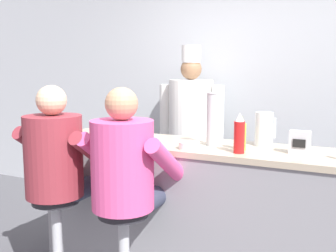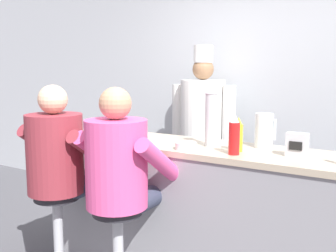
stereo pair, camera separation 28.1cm
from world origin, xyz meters
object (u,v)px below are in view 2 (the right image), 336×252
diner_seated_maroon (59,159)px  cook_in_whites_near (202,126)px  ketchup_bottle_red (234,135)px  water_pitcher_clear (264,130)px  breakfast_plate (112,133)px  cup_stack_steel (211,120)px  napkin_dispenser_chrome (297,145)px  mustard_bottle_yellow (238,136)px  diner_seated_pink (120,170)px  cereal_bowl (186,146)px  coffee_mug_white (137,131)px

diner_seated_maroon → cook_in_whites_near: size_ratio=0.81×
ketchup_bottle_red → water_pitcher_clear: ketchup_bottle_red is taller
ketchup_bottle_red → breakfast_plate: (-1.12, 0.18, -0.11)m
diner_seated_maroon → cup_stack_steel: bearing=27.8°
breakfast_plate → cup_stack_steel: bearing=-1.6°
napkin_dispenser_chrome → mustard_bottle_yellow: bearing=-173.7°
breakfast_plate → cook_in_whites_near: 1.14m
napkin_dispenser_chrome → diner_seated_pink: size_ratio=0.10×
cereal_bowl → napkin_dispenser_chrome: napkin_dispenser_chrome is taller
ketchup_bottle_red → breakfast_plate: size_ratio=1.05×
coffee_mug_white → cup_stack_steel: cup_stack_steel is taller
breakfast_plate → napkin_dispenser_chrome: bearing=-1.5°
ketchup_bottle_red → cook_in_whites_near: (-0.88, 1.29, -0.16)m
cereal_bowl → cook_in_whites_near: cook_in_whites_near is taller
water_pitcher_clear → diner_seated_pink: size_ratio=0.16×
mustard_bottle_yellow → cereal_bowl: bearing=-159.6°
cereal_bowl → diner_seated_maroon: bearing=-158.9°
cup_stack_steel → breakfast_plate: bearing=178.4°
mustard_bottle_yellow → breakfast_plate: (-1.11, 0.08, -0.09)m
diner_seated_pink → breakfast_plate: bearing=133.5°
water_pitcher_clear → cereal_bowl: bearing=-141.5°
mustard_bottle_yellow → napkin_dispenser_chrome: size_ratio=1.52×
cereal_bowl → cook_in_whites_near: bearing=112.6°
ketchup_bottle_red → breakfast_plate: ketchup_bottle_red is taller
cereal_bowl → napkin_dispenser_chrome: bearing=13.2°
breakfast_plate → diner_seated_pink: (0.50, -0.52, -0.12)m
water_pitcher_clear → cook_in_whites_near: cook_in_whites_near is taller
water_pitcher_clear → diner_seated_maroon: (-1.26, -0.66, -0.22)m
breakfast_plate → diner_seated_pink: 0.73m
cup_stack_steel → cereal_bowl: bearing=-119.5°
coffee_mug_white → diner_seated_pink: bearing=-63.5°
mustard_bottle_yellow → napkin_dispenser_chrome: (0.36, 0.04, -0.03)m
cook_in_whites_near → mustard_bottle_yellow: bearing=-54.1°
napkin_dispenser_chrome → cook_in_whites_near: size_ratio=0.08×
cup_stack_steel → cook_in_whites_near: size_ratio=0.21×
ketchup_bottle_red → napkin_dispenser_chrome: (0.35, 0.14, -0.05)m
ketchup_bottle_red → water_pitcher_clear: 0.33m
cereal_bowl → coffee_mug_white: (-0.57, 0.22, 0.02)m
breakfast_plate → cook_in_whites_near: (0.25, 1.11, -0.06)m
breakfast_plate → cook_in_whites_near: bearing=77.5°
ketchup_bottle_red → diner_seated_pink: bearing=-151.3°
cook_in_whites_near → ketchup_bottle_red: bearing=-55.8°
ketchup_bottle_red → cup_stack_steel: (-0.23, 0.16, 0.06)m
cereal_bowl → diner_seated_maroon: diner_seated_maroon is taller
ketchup_bottle_red → cereal_bowl: bearing=-177.1°
cook_in_whites_near → napkin_dispenser_chrome: bearing=-43.2°
ketchup_bottle_red → coffee_mug_white: (-0.90, 0.21, -0.07)m
breakfast_plate → coffee_mug_white: size_ratio=1.91×
mustard_bottle_yellow → water_pitcher_clear: water_pitcher_clear is taller
breakfast_plate → cup_stack_steel: (0.89, -0.02, 0.17)m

